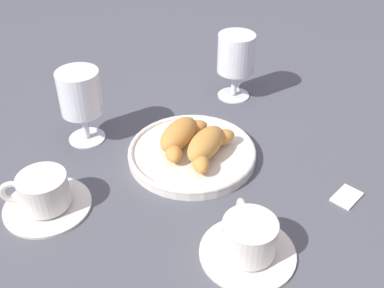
# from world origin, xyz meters

# --- Properties ---
(ground_plane) EXTENTS (2.20, 2.20, 0.00)m
(ground_plane) POSITION_xyz_m (0.00, 0.00, 0.00)
(ground_plane) COLOR #4C4F56
(pastry_plate) EXTENTS (0.23, 0.23, 0.02)m
(pastry_plate) POSITION_xyz_m (-0.01, -0.01, 0.01)
(pastry_plate) COLOR silver
(pastry_plate) RESTS_ON ground_plane
(croissant_large) EXTENTS (0.14, 0.08, 0.04)m
(croissant_large) POSITION_xyz_m (-0.01, -0.03, 0.04)
(croissant_large) COLOR #CC893D
(croissant_large) RESTS_ON pastry_plate
(croissant_small) EXTENTS (0.14, 0.07, 0.04)m
(croissant_small) POSITION_xyz_m (-0.02, 0.02, 0.04)
(croissant_small) COLOR #CC893D
(croissant_small) RESTS_ON pastry_plate
(coffee_cup_near) EXTENTS (0.14, 0.14, 0.06)m
(coffee_cup_near) POSITION_xyz_m (0.12, 0.18, 0.03)
(coffee_cup_near) COLOR silver
(coffee_cup_near) RESTS_ON ground_plane
(coffee_cup_far) EXTENTS (0.14, 0.14, 0.06)m
(coffee_cup_far) POSITION_xyz_m (0.22, -0.12, 0.03)
(coffee_cup_far) COLOR silver
(coffee_cup_far) RESTS_ON ground_plane
(juice_glass_left) EXTENTS (0.08, 0.08, 0.14)m
(juice_glass_left) POSITION_xyz_m (0.05, -0.21, 0.09)
(juice_glass_left) COLOR white
(juice_glass_left) RESTS_ON ground_plane
(juice_glass_right) EXTENTS (0.08, 0.08, 0.14)m
(juice_glass_right) POSITION_xyz_m (-0.24, -0.06, 0.09)
(juice_glass_right) COLOR white
(juice_glass_right) RESTS_ON ground_plane
(sugar_packet) EXTENTS (0.05, 0.04, 0.01)m
(sugar_packet) POSITION_xyz_m (-0.07, 0.25, 0.00)
(sugar_packet) COLOR white
(sugar_packet) RESTS_ON ground_plane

